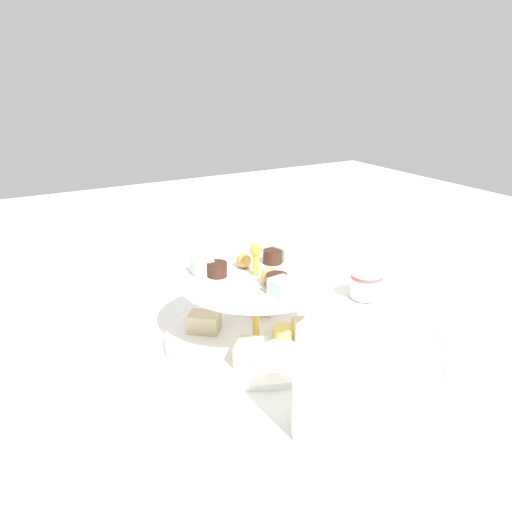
{
  "coord_description": "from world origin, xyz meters",
  "views": [
    {
      "loc": [
        -0.37,
        -0.64,
        0.41
      ],
      "look_at": [
        0.0,
        0.0,
        0.14
      ],
      "focal_mm": 37.48,
      "sensor_mm": 36.0,
      "label": 1
    }
  ],
  "objects_px": {
    "water_glass_tall_right": "(322,393)",
    "teacup_with_saucer": "(366,287)",
    "butter_knife_right": "(447,353)",
    "tiered_serving_stand": "(256,311)",
    "water_glass_short_left": "(302,267)",
    "butter_knife_left": "(64,388)"
  },
  "relations": [
    {
      "from": "butter_knife_right",
      "to": "teacup_with_saucer",
      "type": "bearing_deg",
      "value": 37.82
    },
    {
      "from": "water_glass_short_left",
      "to": "butter_knife_left",
      "type": "xyz_separation_m",
      "value": [
        -0.48,
        -0.13,
        -0.04
      ]
    },
    {
      "from": "water_glass_tall_right",
      "to": "teacup_with_saucer",
      "type": "distance_m",
      "value": 0.4
    },
    {
      "from": "water_glass_short_left",
      "to": "teacup_with_saucer",
      "type": "bearing_deg",
      "value": -62.69
    },
    {
      "from": "water_glass_tall_right",
      "to": "butter_knife_right",
      "type": "bearing_deg",
      "value": 10.65
    },
    {
      "from": "butter_knife_left",
      "to": "butter_knife_right",
      "type": "distance_m",
      "value": 0.55
    },
    {
      "from": "butter_knife_left",
      "to": "water_glass_tall_right",
      "type": "bearing_deg",
      "value": 35.68
    },
    {
      "from": "tiered_serving_stand",
      "to": "water_glass_tall_right",
      "type": "distance_m",
      "value": 0.24
    },
    {
      "from": "tiered_serving_stand",
      "to": "water_glass_short_left",
      "type": "xyz_separation_m",
      "value": [
        0.19,
        0.15,
        -0.01
      ]
    },
    {
      "from": "water_glass_tall_right",
      "to": "butter_knife_left",
      "type": "relative_size",
      "value": 0.66
    },
    {
      "from": "tiered_serving_stand",
      "to": "water_glass_short_left",
      "type": "height_order",
      "value": "tiered_serving_stand"
    },
    {
      "from": "butter_knife_left",
      "to": "butter_knife_right",
      "type": "height_order",
      "value": "same"
    },
    {
      "from": "teacup_with_saucer",
      "to": "tiered_serving_stand",
      "type": "bearing_deg",
      "value": -173.16
    },
    {
      "from": "water_glass_short_left",
      "to": "tiered_serving_stand",
      "type": "bearing_deg",
      "value": -142.09
    },
    {
      "from": "water_glass_tall_right",
      "to": "water_glass_short_left",
      "type": "xyz_separation_m",
      "value": [
        0.24,
        0.38,
        -0.02
      ]
    },
    {
      "from": "water_glass_tall_right",
      "to": "teacup_with_saucer",
      "type": "bearing_deg",
      "value": 41.34
    },
    {
      "from": "water_glass_short_left",
      "to": "butter_knife_right",
      "type": "bearing_deg",
      "value": -83.82
    },
    {
      "from": "teacup_with_saucer",
      "to": "butter_knife_right",
      "type": "bearing_deg",
      "value": -96.68
    },
    {
      "from": "tiered_serving_stand",
      "to": "water_glass_tall_right",
      "type": "relative_size",
      "value": 2.51
    },
    {
      "from": "butter_knife_left",
      "to": "butter_knife_right",
      "type": "bearing_deg",
      "value": 60.78
    },
    {
      "from": "water_glass_tall_right",
      "to": "butter_knife_left",
      "type": "height_order",
      "value": "water_glass_tall_right"
    },
    {
      "from": "tiered_serving_stand",
      "to": "butter_knife_left",
      "type": "bearing_deg",
      "value": 177.65
    }
  ]
}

